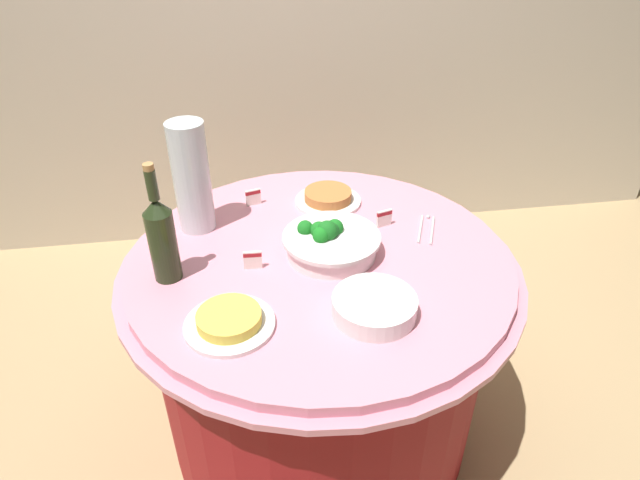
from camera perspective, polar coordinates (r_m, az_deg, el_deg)
name	(u,v)px	position (r m, az deg, el deg)	size (l,w,h in m)	color
ground_plane	(320,421)	(2.07, 0.00, -18.65)	(6.00, 6.00, 0.00)	tan
buffet_table	(320,346)	(1.78, 0.00, -11.20)	(1.16, 1.16, 0.74)	maroon
broccoli_bowl	(330,242)	(1.54, 1.08, -0.16)	(0.28, 0.28, 0.11)	white
plate_stack	(374,306)	(1.34, 5.77, -6.99)	(0.21, 0.21, 0.05)	white
wine_bottle	(162,237)	(1.45, -16.43, 0.32)	(0.07, 0.07, 0.34)	#243218
decorative_fruit_vase	(193,184)	(1.65, -13.35, 5.80)	(0.11, 0.11, 0.34)	silver
serving_tongs	(427,228)	(1.69, 11.22, 1.22)	(0.10, 0.16, 0.01)	silver
food_plate_fried_egg	(229,321)	(1.32, -9.58, -8.46)	(0.22, 0.22, 0.04)	white
food_plate_peanuts	(328,198)	(1.80, 0.85, 4.49)	(0.22, 0.22, 0.04)	white
label_placard_front	(384,217)	(1.68, 6.82, 2.39)	(0.05, 0.02, 0.05)	white
label_placard_mid	(253,259)	(1.49, -7.14, -2.01)	(0.05, 0.01, 0.05)	white
label_placard_rear	(253,196)	(1.80, -7.09, 4.61)	(0.05, 0.02, 0.05)	white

